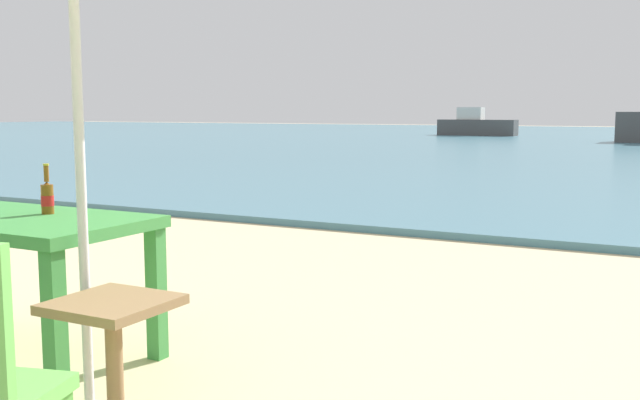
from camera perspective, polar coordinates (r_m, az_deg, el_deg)
picnic_table_green at (r=4.13m, az=-22.54°, el=-2.66°), size 1.40×0.80×0.76m
beer_bottle_amber at (r=4.12m, az=-20.35°, el=0.28°), size 0.07×0.07×0.26m
side_table_wood at (r=3.18m, az=-15.66°, el=-10.68°), size 0.44×0.44×0.54m
boat_cargo_ship at (r=36.35m, az=12.00°, el=5.68°), size 3.70×1.01×1.35m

